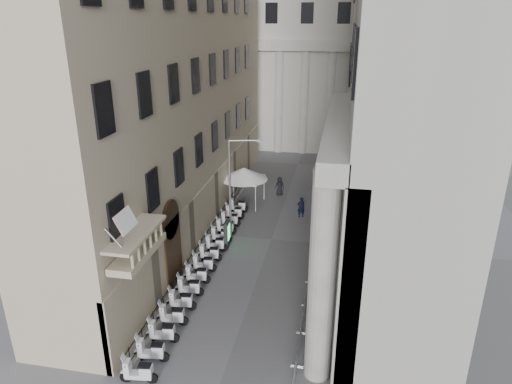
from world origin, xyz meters
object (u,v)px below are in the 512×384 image
(security_tent, at_px, (243,173))
(info_kiosk, at_px, (227,234))
(street_lamp, at_px, (234,182))
(pedestrian_a, at_px, (301,207))
(pedestrian_b, at_px, (322,169))
(scooter_0, at_px, (140,382))

(security_tent, relative_size, info_kiosk, 2.06)
(street_lamp, xyz_separation_m, info_kiosk, (-0.17, -1.57, -3.47))
(pedestrian_a, bearing_deg, security_tent, -43.10)
(pedestrian_b, bearing_deg, security_tent, 55.84)
(security_tent, distance_m, pedestrian_a, 6.07)
(security_tent, relative_size, street_lamp, 0.55)
(street_lamp, relative_size, info_kiosk, 3.79)
(scooter_0, height_order, pedestrian_b, pedestrian_b)
(street_lamp, height_order, pedestrian_a, street_lamp)
(street_lamp, relative_size, pedestrian_b, 4.91)
(security_tent, xyz_separation_m, pedestrian_a, (5.35, -2.13, -1.92))
(scooter_0, xyz_separation_m, pedestrian_b, (6.50, 30.74, 0.77))
(scooter_0, distance_m, pedestrian_b, 31.43)
(scooter_0, relative_size, pedestrian_a, 0.86)
(security_tent, relative_size, pedestrian_a, 2.35)
(info_kiosk, distance_m, pedestrian_a, 7.87)
(info_kiosk, bearing_deg, pedestrian_b, 67.94)
(street_lamp, xyz_separation_m, pedestrian_a, (4.51, 4.75, -3.60))
(security_tent, xyz_separation_m, pedestrian_b, (6.50, 8.83, -2.03))
(security_tent, distance_m, street_lamp, 7.13)
(security_tent, height_order, pedestrian_b, security_tent)
(security_tent, height_order, info_kiosk, security_tent)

